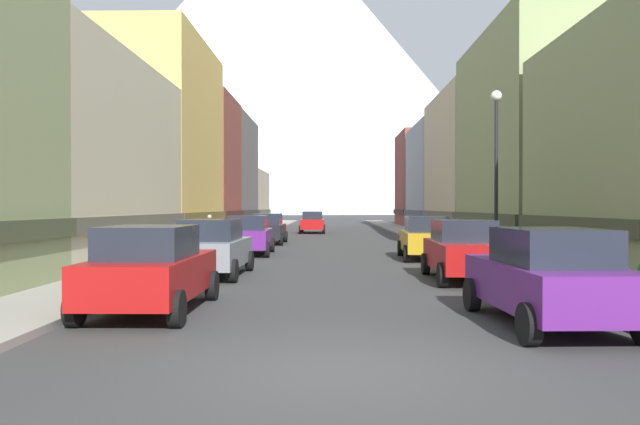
% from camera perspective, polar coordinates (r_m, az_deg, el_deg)
% --- Properties ---
extents(ground_plane, '(400.00, 400.00, 0.00)m').
position_cam_1_polar(ground_plane, '(8.55, 1.89, -14.16)').
color(ground_plane, '#353535').
extents(sidewalk_left, '(2.50, 100.00, 0.15)m').
position_cam_1_polar(sidewalk_left, '(43.75, -7.09, -2.21)').
color(sidewalk_left, gray).
rests_on(sidewalk_left, ground).
extents(sidewalk_right, '(2.50, 100.00, 0.15)m').
position_cam_1_polar(sidewalk_right, '(43.79, 9.35, -2.21)').
color(sidewalk_right, gray).
rests_on(sidewalk_right, ground).
extents(storefront_left_1, '(9.98, 13.14, 7.94)m').
position_cam_1_polar(storefront_left_1, '(27.18, -25.80, 3.97)').
color(storefront_left_1, beige).
rests_on(storefront_left_1, ground).
extents(storefront_left_2, '(8.55, 11.92, 11.87)m').
position_cam_1_polar(storefront_left_2, '(38.76, -16.38, 5.82)').
color(storefront_left_2, '#D8B259').
rests_on(storefront_left_2, ground).
extents(storefront_left_3, '(9.74, 8.65, 10.50)m').
position_cam_1_polar(storefront_left_3, '(49.14, -13.32, 3.92)').
color(storefront_left_3, brown).
rests_on(storefront_left_3, ground).
extents(storefront_left_4, '(8.20, 11.90, 10.39)m').
position_cam_1_polar(storefront_left_4, '(59.01, -10.12, 3.30)').
color(storefront_left_4, '#66605B').
rests_on(storefront_left_4, ground).
extents(storefront_left_5, '(6.58, 11.73, 6.13)m').
position_cam_1_polar(storefront_left_5, '(70.55, -7.61, 1.16)').
color(storefront_left_5, beige).
rests_on(storefront_left_5, ground).
extents(storefront_right_2, '(9.74, 12.73, 10.91)m').
position_cam_1_polar(storefront_right_2, '(34.32, 22.16, 5.70)').
color(storefront_right_2, '#8C9966').
rests_on(storefront_right_2, ground).
extents(storefront_right_3, '(9.86, 12.78, 10.17)m').
position_cam_1_polar(storefront_right_3, '(46.57, 16.45, 3.90)').
color(storefront_right_3, beige).
rests_on(storefront_right_3, ground).
extents(storefront_right_4, '(9.54, 12.41, 9.61)m').
position_cam_1_polar(storefront_right_4, '(58.99, 12.96, 2.93)').
color(storefront_right_4, '#99A5B2').
rests_on(storefront_right_4, ground).
extents(storefront_right_5, '(7.03, 10.27, 10.31)m').
position_cam_1_polar(storefront_right_5, '(70.42, 9.95, 2.82)').
color(storefront_right_5, brown).
rests_on(storefront_right_5, ground).
extents(car_left_0, '(2.07, 4.41, 1.78)m').
position_cam_1_polar(car_left_0, '(13.31, -15.10, -4.95)').
color(car_left_0, '#9E1111').
rests_on(car_left_0, ground).
extents(car_left_1, '(2.11, 4.42, 1.78)m').
position_cam_1_polar(car_left_1, '(19.72, -9.77, -3.16)').
color(car_left_1, slate).
rests_on(car_left_1, ground).
extents(car_left_2, '(2.16, 4.44, 1.78)m').
position_cam_1_polar(car_left_2, '(28.35, -6.47, -2.03)').
color(car_left_2, '#591E72').
rests_on(car_left_2, ground).
extents(car_left_3, '(2.08, 4.41, 1.78)m').
position_cam_1_polar(car_left_3, '(36.59, -4.80, -1.45)').
color(car_left_3, black).
rests_on(car_left_3, ground).
extents(car_right_0, '(2.23, 4.47, 1.78)m').
position_cam_1_polar(car_right_0, '(12.12, 20.00, -5.50)').
color(car_right_0, '#591E72').
rests_on(car_right_0, ground).
extents(car_right_1, '(2.13, 4.43, 1.78)m').
position_cam_1_polar(car_right_1, '(18.91, 12.99, -3.32)').
color(car_right_1, '#9E1111').
rests_on(car_right_1, ground).
extents(car_right_2, '(2.21, 4.46, 1.78)m').
position_cam_1_polar(car_right_2, '(26.19, 9.60, -2.25)').
color(car_right_2, '#B28419').
rests_on(car_right_2, ground).
extents(car_driving_0, '(2.06, 4.40, 1.78)m').
position_cam_1_polar(car_driving_0, '(51.39, -0.68, -0.88)').
color(car_driving_0, '#9E1111').
rests_on(car_driving_0, ground).
extents(parking_meter_near, '(0.14, 0.10, 1.33)m').
position_cam_1_polar(parking_meter_near, '(14.66, 24.69, -4.03)').
color(parking_meter_near, '#595960').
rests_on(parking_meter_near, sidewalk_right).
extents(pedestrian_0, '(0.36, 0.36, 1.62)m').
position_cam_1_polar(pedestrian_0, '(32.20, -10.00, -1.74)').
color(pedestrian_0, '#333338').
rests_on(pedestrian_0, sidewalk_left).
extents(streetlamp_right, '(0.36, 0.36, 5.86)m').
position_cam_1_polar(streetlamp_right, '(21.60, 15.73, 5.34)').
color(streetlamp_right, black).
rests_on(streetlamp_right, sidewalk_right).
extents(mountain_backdrop, '(215.72, 215.72, 133.77)m').
position_cam_1_polar(mountain_backdrop, '(276.96, -4.06, 14.05)').
color(mountain_backdrop, silver).
rests_on(mountain_backdrop, ground).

